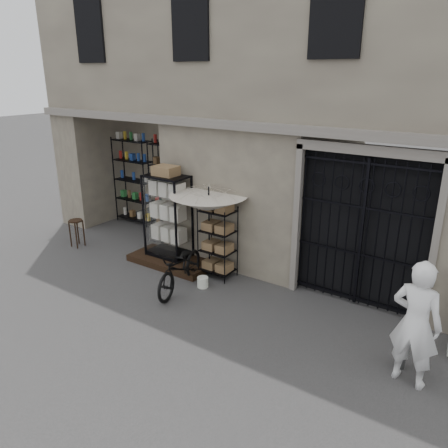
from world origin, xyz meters
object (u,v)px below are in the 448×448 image
Objects in this scene: wire_rack at (218,243)px; market_umbrella at (209,199)px; display_cabinet at (168,221)px; bicycle at (182,288)px; steel_bollard at (403,343)px; shopkeeper at (406,380)px; white_bucket at (203,282)px; wooden_stool at (77,232)px.

wire_rack is 0.67× the size of market_umbrella.
display_cabinet is 1.36m from market_umbrella.
market_umbrella is at bearing 74.94° from bicycle.
steel_bollard is (4.37, -0.11, 0.43)m from bicycle.
wire_rack reaches higher than shopkeeper.
shopkeeper is (5.66, -1.30, -1.01)m from display_cabinet.
steel_bollard is (5.49, -1.03, -0.58)m from display_cabinet.
white_bucket is (1.45, -0.62, -0.90)m from display_cabinet.
white_bucket is at bearing -1.17° from shopkeeper.
market_umbrella is 1.31× the size of bicycle.
bicycle reaches higher than shopkeeper.
steel_bollard is at bearing -13.64° from market_umbrella.
wire_rack is 0.87× the size of bicycle.
bicycle is at bearing 3.29° from shopkeeper.
display_cabinet is at bearing -4.90° from shopkeeper.
bicycle is at bearing 178.55° from steel_bollard.
steel_bollard is at bearing -3.03° from wooden_stool.
market_umbrella is 4.02m from wooden_stool.
bicycle is 3.73m from wooden_stool.
display_cabinet reaches higher than wooden_stool.
display_cabinet is 1.10× the size of shopkeeper.
steel_bollard is at bearing -14.07° from bicycle.
wooden_stool is at bearing 176.97° from steel_bollard.
steel_bollard is (4.33, -1.05, -1.28)m from market_umbrella.
wire_rack is 6.92× the size of white_bucket.
wire_rack is at bearing 165.84° from steel_bollard.
steel_bollard is at bearing -5.88° from white_bucket.
shopkeeper is at bearing -57.69° from steel_bollard.
market_umbrella is 1.75m from white_bucket.
shopkeeper is (8.23, -0.69, -0.37)m from wooden_stool.
market_umbrella is 4.99m from shopkeeper.
market_umbrella is 1.95m from bicycle.
shopkeeper is at bearing -9.18° from white_bucket.
market_umbrella is 10.35× the size of white_bucket.
market_umbrella is (1.16, 0.02, 0.70)m from display_cabinet.
wire_rack is at bearing -4.37° from market_umbrella.
steel_bollard reaches higher than white_bucket.
display_cabinet is 1.81m from white_bucket.
steel_bollard is 0.53m from shopkeeper.
white_bucket is 0.46m from bicycle.
shopkeeper is (4.54, -0.37, 0.00)m from bicycle.
wire_rack is (1.40, -0.00, -0.24)m from display_cabinet.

